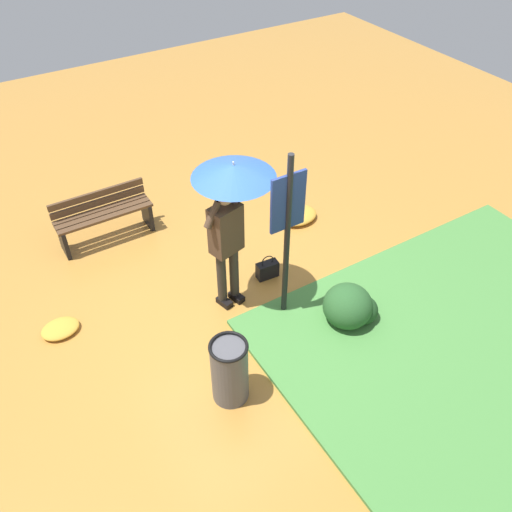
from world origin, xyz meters
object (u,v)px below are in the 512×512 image
at_px(info_sign_post, 287,221).
at_px(handbag, 267,269).
at_px(person_with_umbrella, 230,201).
at_px(park_bench, 103,216).
at_px(trash_bin, 230,371).

distance_m(info_sign_post, handbag, 1.48).
height_order(person_with_umbrella, handbag, person_with_umbrella).
distance_m(info_sign_post, park_bench, 3.16).
relative_size(person_with_umbrella, handbag, 5.53).
xyz_separation_m(person_with_umbrella, info_sign_post, (0.42, -0.54, -0.11)).
bearing_deg(trash_bin, person_with_umbrella, 59.09).
height_order(info_sign_post, handbag, info_sign_post).
bearing_deg(trash_bin, info_sign_post, 32.24).
xyz_separation_m(handbag, park_bench, (-1.58, 1.97, 0.28)).
bearing_deg(handbag, trash_bin, -134.19).
relative_size(person_with_umbrella, trash_bin, 2.45).
distance_m(info_sign_post, trash_bin, 1.75).
distance_m(park_bench, trash_bin, 3.39).
height_order(person_with_umbrella, trash_bin, person_with_umbrella).
bearing_deg(person_with_umbrella, info_sign_post, -52.10).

